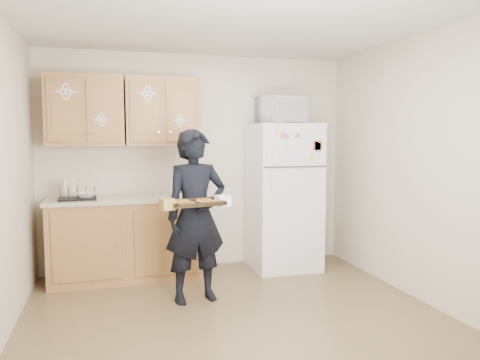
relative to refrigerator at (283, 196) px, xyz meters
name	(u,v)px	position (x,y,z in m)	size (l,w,h in m)	color
floor	(238,321)	(-0.95, -1.43, -0.85)	(3.60, 3.60, 0.00)	brown
ceiling	(238,17)	(-0.95, -1.43, 1.65)	(3.60, 3.60, 0.00)	silver
wall_back	(198,162)	(-0.95, 0.37, 0.40)	(3.60, 0.04, 2.50)	beige
wall_front	(346,204)	(-0.95, -3.23, 0.40)	(3.60, 0.04, 2.50)	beige
wall_right	(426,169)	(0.85, -1.43, 0.40)	(0.04, 3.60, 2.50)	beige
refrigerator	(283,196)	(0.00, 0.00, 0.00)	(0.75, 0.70, 1.70)	white
base_cabinet	(127,240)	(-1.80, 0.05, -0.42)	(1.60, 0.60, 0.86)	brown
countertop	(126,199)	(-1.80, 0.05, 0.03)	(1.64, 0.64, 0.04)	tan
upper_cab_left	(85,111)	(-2.20, 0.18, 0.98)	(0.80, 0.33, 0.75)	brown
upper_cab_right	(162,112)	(-1.38, 0.18, 0.98)	(0.80, 0.33, 0.75)	brown
cereal_box	(314,246)	(0.52, 0.24, -0.69)	(0.20, 0.07, 0.32)	gold
person	(196,216)	(-1.20, -0.83, -0.04)	(0.59, 0.39, 1.62)	black
baking_tray	(196,203)	(-1.25, -1.13, 0.12)	(0.45, 0.33, 0.04)	black
pizza_front_left	(187,203)	(-1.34, -1.22, 0.14)	(0.15, 0.15, 0.02)	orange
pizza_front_right	(210,202)	(-1.13, -1.18, 0.14)	(0.15, 0.15, 0.02)	orange
pizza_back_left	(182,201)	(-1.37, -1.07, 0.14)	(0.15, 0.15, 0.02)	orange
pizza_back_right	(204,200)	(-1.16, -1.04, 0.14)	(0.15, 0.15, 0.02)	orange
microwave	(282,110)	(-0.04, -0.05, 1.00)	(0.55, 0.37, 0.30)	white
foil_pan	(287,94)	(0.03, -0.02, 1.19)	(0.32, 0.22, 0.07)	silver
dish_rack	(77,192)	(-2.29, -0.02, 0.13)	(0.38, 0.28, 0.15)	black
bowl	(87,195)	(-2.20, -0.02, 0.10)	(0.22, 0.22, 0.05)	silver
soap_bottle	(173,189)	(-1.30, -0.06, 0.14)	(0.08, 0.08, 0.17)	white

